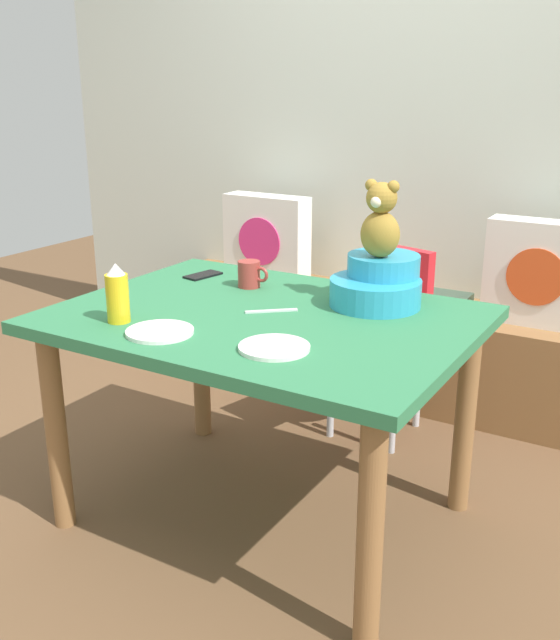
{
  "coord_description": "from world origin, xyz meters",
  "views": [
    {
      "loc": [
        1.18,
        -1.87,
        1.45
      ],
      "look_at": [
        0.0,
        0.1,
        0.69
      ],
      "focal_mm": 40.91,
      "sensor_mm": 36.0,
      "label": 1
    }
  ],
  "objects_px": {
    "ketchup_bottle": "(117,295)",
    "dinner_plate_near": "(274,347)",
    "teddy_bear": "(381,221)",
    "dinner_plate_far": "(160,332)",
    "dining_table": "(264,343)",
    "cell_phone": "(203,275)",
    "pillow_floral_left": "(267,239)",
    "book_stack": "(448,301)",
    "coffee_mug": "(250,274)",
    "highchair": "(380,316)",
    "pillow_floral_right": "(540,273)",
    "infant_seat_teal": "(378,283)"
  },
  "relations": [
    {
      "from": "teddy_bear",
      "to": "ketchup_bottle",
      "type": "xyz_separation_m",
      "value": [
        -0.61,
        -0.58,
        -0.19
      ]
    },
    {
      "from": "infant_seat_teal",
      "to": "ketchup_bottle",
      "type": "relative_size",
      "value": 1.78
    },
    {
      "from": "book_stack",
      "to": "dinner_plate_near",
      "type": "distance_m",
      "value": 1.52
    },
    {
      "from": "ketchup_bottle",
      "to": "dining_table",
      "type": "bearing_deg",
      "value": 41.31
    },
    {
      "from": "ketchup_bottle",
      "to": "dinner_plate_near",
      "type": "xyz_separation_m",
      "value": [
        0.54,
        0.04,
        -0.08
      ]
    },
    {
      "from": "teddy_bear",
      "to": "pillow_floral_left",
      "type": "bearing_deg",
      "value": 137.27
    },
    {
      "from": "pillow_floral_right",
      "to": "ketchup_bottle",
      "type": "xyz_separation_m",
      "value": [
        -0.94,
        -1.51,
        0.15
      ]
    },
    {
      "from": "highchair",
      "to": "coffee_mug",
      "type": "relative_size",
      "value": 6.58
    },
    {
      "from": "dinner_plate_near",
      "to": "pillow_floral_right",
      "type": "bearing_deg",
      "value": 74.78
    },
    {
      "from": "highchair",
      "to": "coffee_mug",
      "type": "xyz_separation_m",
      "value": [
        -0.28,
        -0.56,
        0.27
      ]
    },
    {
      "from": "teddy_bear",
      "to": "dinner_plate_far",
      "type": "height_order",
      "value": "teddy_bear"
    },
    {
      "from": "teddy_bear",
      "to": "coffee_mug",
      "type": "relative_size",
      "value": 2.08
    },
    {
      "from": "dining_table",
      "to": "dinner_plate_far",
      "type": "distance_m",
      "value": 0.37
    },
    {
      "from": "coffee_mug",
      "to": "cell_phone",
      "type": "xyz_separation_m",
      "value": [
        -0.23,
        0.03,
        -0.04
      ]
    },
    {
      "from": "teddy_bear",
      "to": "dinner_plate_near",
      "type": "relative_size",
      "value": 1.25
    },
    {
      "from": "pillow_floral_right",
      "to": "cell_phone",
      "type": "xyz_separation_m",
      "value": [
        -1.04,
        -0.94,
        0.06
      ]
    },
    {
      "from": "dining_table",
      "to": "pillow_floral_left",
      "type": "bearing_deg",
      "value": 121.5
    },
    {
      "from": "highchair",
      "to": "book_stack",
      "type": "bearing_deg",
      "value": 72.06
    },
    {
      "from": "dining_table",
      "to": "coffee_mug",
      "type": "relative_size",
      "value": 10.87
    },
    {
      "from": "dining_table",
      "to": "coffee_mug",
      "type": "bearing_deg",
      "value": 131.15
    },
    {
      "from": "coffee_mug",
      "to": "pillow_floral_left",
      "type": "bearing_deg",
      "value": 118.75
    },
    {
      "from": "coffee_mug",
      "to": "dinner_plate_far",
      "type": "relative_size",
      "value": 0.6
    },
    {
      "from": "pillow_floral_left",
      "to": "dinner_plate_near",
      "type": "height_order",
      "value": "pillow_floral_left"
    },
    {
      "from": "dining_table",
      "to": "highchair",
      "type": "relative_size",
      "value": 1.65
    },
    {
      "from": "pillow_floral_right",
      "to": "dining_table",
      "type": "distance_m",
      "value": 1.35
    },
    {
      "from": "pillow_floral_right",
      "to": "cell_phone",
      "type": "relative_size",
      "value": 3.06
    },
    {
      "from": "ketchup_bottle",
      "to": "coffee_mug",
      "type": "relative_size",
      "value": 1.54
    },
    {
      "from": "pillow_floral_right",
      "to": "coffee_mug",
      "type": "bearing_deg",
      "value": -129.62
    },
    {
      "from": "dinner_plate_near",
      "to": "dinner_plate_far",
      "type": "bearing_deg",
      "value": -170.54
    },
    {
      "from": "highchair",
      "to": "dinner_plate_far",
      "type": "height_order",
      "value": "highchair"
    },
    {
      "from": "dinner_plate_near",
      "to": "infant_seat_teal",
      "type": "bearing_deg",
      "value": 82.47
    },
    {
      "from": "pillow_floral_left",
      "to": "pillow_floral_right",
      "type": "height_order",
      "value": "same"
    },
    {
      "from": "pillow_floral_left",
      "to": "ketchup_bottle",
      "type": "height_order",
      "value": "ketchup_bottle"
    },
    {
      "from": "dining_table",
      "to": "cell_phone",
      "type": "height_order",
      "value": "cell_phone"
    },
    {
      "from": "dinner_plate_far",
      "to": "cell_phone",
      "type": "xyz_separation_m",
      "value": [
        -0.28,
        0.59,
        -0.0
      ]
    },
    {
      "from": "coffee_mug",
      "to": "dinner_plate_near",
      "type": "bearing_deg",
      "value": -50.93
    },
    {
      "from": "dinner_plate_far",
      "to": "cell_phone",
      "type": "height_order",
      "value": "dinner_plate_far"
    },
    {
      "from": "dining_table",
      "to": "teddy_bear",
      "type": "bearing_deg",
      "value": 46.23
    },
    {
      "from": "dining_table",
      "to": "dinner_plate_near",
      "type": "distance_m",
      "value": 0.34
    },
    {
      "from": "pillow_floral_right",
      "to": "book_stack",
      "type": "distance_m",
      "value": 0.43
    },
    {
      "from": "teddy_bear",
      "to": "dinner_plate_far",
      "type": "bearing_deg",
      "value": -125.52
    },
    {
      "from": "highchair",
      "to": "teddy_bear",
      "type": "distance_m",
      "value": 0.75
    },
    {
      "from": "highchair",
      "to": "ketchup_bottle",
      "type": "height_order",
      "value": "ketchup_bottle"
    },
    {
      "from": "book_stack",
      "to": "dinner_plate_far",
      "type": "xyz_separation_m",
      "value": [
        -0.37,
        -1.56,
        0.25
      ]
    },
    {
      "from": "ketchup_bottle",
      "to": "coffee_mug",
      "type": "bearing_deg",
      "value": 76.45
    },
    {
      "from": "pillow_floral_left",
      "to": "infant_seat_teal",
      "type": "height_order",
      "value": "same"
    },
    {
      "from": "pillow_floral_right",
      "to": "coffee_mug",
      "type": "distance_m",
      "value": 1.27
    },
    {
      "from": "ketchup_bottle",
      "to": "cell_phone",
      "type": "distance_m",
      "value": 0.59
    },
    {
      "from": "highchair",
      "to": "teddy_bear",
      "type": "xyz_separation_m",
      "value": [
        0.2,
        -0.52,
        0.5
      ]
    },
    {
      "from": "pillow_floral_right",
      "to": "teddy_bear",
      "type": "relative_size",
      "value": 1.76
    }
  ]
}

